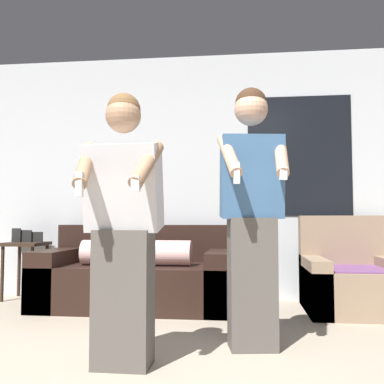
% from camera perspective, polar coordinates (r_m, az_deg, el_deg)
% --- Properties ---
extents(wall_back, '(5.98, 0.07, 2.70)m').
position_cam_1_polar(wall_back, '(5.00, 0.80, 2.14)').
color(wall_back, silver).
rests_on(wall_back, ground_plane).
extents(couch, '(1.93, 1.00, 0.80)m').
position_cam_1_polar(couch, '(4.57, -6.60, -10.66)').
color(couch, black).
rests_on(couch, ground_plane).
extents(armchair, '(0.88, 0.93, 0.90)m').
position_cam_1_polar(armchair, '(4.55, 19.65, -10.57)').
color(armchair, '#937A60').
rests_on(armchair, ground_plane).
extents(side_table, '(0.41, 0.43, 0.77)m').
position_cam_1_polar(side_table, '(5.26, -20.36, -7.09)').
color(side_table, '#332319').
rests_on(side_table, ground_plane).
extents(person_left, '(0.50, 0.49, 1.61)m').
position_cam_1_polar(person_left, '(2.67, -8.73, -4.55)').
color(person_left, '#56514C').
rests_on(person_left, ground_plane).
extents(person_right, '(0.47, 0.52, 1.76)m').
position_cam_1_polar(person_right, '(3.05, 7.59, -2.55)').
color(person_right, '#56514C').
rests_on(person_right, ground_plane).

